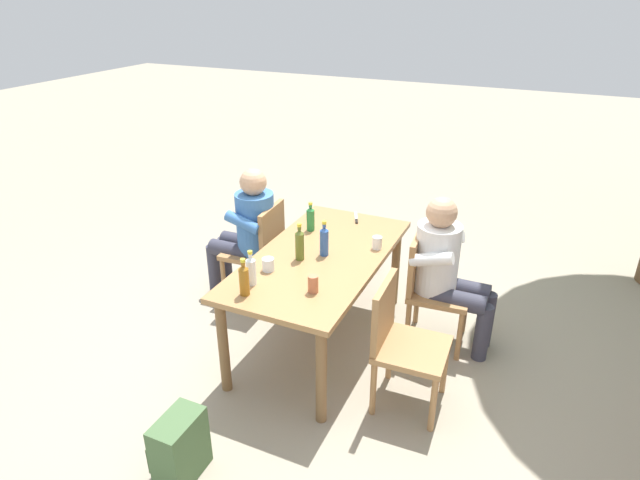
# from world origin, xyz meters

# --- Properties ---
(ground_plane) EXTENTS (24.00, 24.00, 0.00)m
(ground_plane) POSITION_xyz_m (0.00, 0.00, 0.00)
(ground_plane) COLOR gray
(dining_table) EXTENTS (1.69, 0.87, 0.75)m
(dining_table) POSITION_xyz_m (0.00, 0.00, 0.66)
(dining_table) COLOR #A37547
(dining_table) RESTS_ON ground_plane
(chair_far_left) EXTENTS (0.47, 0.47, 0.87)m
(chair_far_left) POSITION_xyz_m (-0.37, 0.73, 0.49)
(chair_far_left) COLOR #A37547
(chair_far_left) RESTS_ON ground_plane
(chair_near_left) EXTENTS (0.47, 0.47, 0.87)m
(chair_near_left) POSITION_xyz_m (-0.39, -0.73, 0.49)
(chair_near_left) COLOR #A37547
(chair_near_left) RESTS_ON ground_plane
(chair_far_right) EXTENTS (0.46, 0.46, 0.87)m
(chair_far_right) POSITION_xyz_m (0.38, 0.73, 0.49)
(chair_far_right) COLOR #A37547
(chair_far_right) RESTS_ON ground_plane
(person_in_white_shirt) EXTENTS (0.47, 0.61, 1.18)m
(person_in_white_shirt) POSITION_xyz_m (-0.38, 0.84, 0.66)
(person_in_white_shirt) COLOR white
(person_in_white_shirt) RESTS_ON ground_plane
(person_in_plaid_shirt) EXTENTS (0.47, 0.61, 1.18)m
(person_in_plaid_shirt) POSITION_xyz_m (-0.38, -0.84, 0.66)
(person_in_plaid_shirt) COLOR #3D70B2
(person_in_plaid_shirt) RESTS_ON ground_plane
(bottle_blue) EXTENTS (0.06, 0.06, 0.26)m
(bottle_blue) POSITION_xyz_m (-0.02, 0.03, 0.86)
(bottle_blue) COLOR #2D56A3
(bottle_blue) RESTS_ON dining_table
(bottle_amber) EXTENTS (0.06, 0.06, 0.25)m
(bottle_amber) POSITION_xyz_m (0.69, -0.21, 0.86)
(bottle_amber) COLOR #996019
(bottle_amber) RESTS_ON dining_table
(bottle_green) EXTENTS (0.06, 0.06, 0.24)m
(bottle_green) POSITION_xyz_m (-0.36, -0.25, 0.85)
(bottle_green) COLOR #287A38
(bottle_green) RESTS_ON dining_table
(bottle_clear) EXTENTS (0.06, 0.06, 0.24)m
(bottle_clear) POSITION_xyz_m (0.56, -0.24, 0.85)
(bottle_clear) COLOR white
(bottle_clear) RESTS_ON dining_table
(bottle_olive) EXTENTS (0.06, 0.06, 0.28)m
(bottle_olive) POSITION_xyz_m (0.12, -0.10, 0.87)
(bottle_olive) COLOR #566623
(bottle_olive) RESTS_ON dining_table
(cup_white) EXTENTS (0.07, 0.07, 0.09)m
(cup_white) POSITION_xyz_m (-0.27, 0.34, 0.80)
(cup_white) COLOR white
(cup_white) RESTS_ON dining_table
(cup_terracotta) EXTENTS (0.07, 0.07, 0.12)m
(cup_terracotta) POSITION_xyz_m (0.48, 0.17, 0.81)
(cup_terracotta) COLOR #BC6B47
(cup_terracotta) RESTS_ON dining_table
(cup_glass) EXTENTS (0.08, 0.08, 0.09)m
(cup_glass) POSITION_xyz_m (0.35, -0.23, 0.79)
(cup_glass) COLOR silver
(cup_glass) RESTS_ON dining_table
(table_knife) EXTENTS (0.23, 0.11, 0.01)m
(table_knife) POSITION_xyz_m (-0.72, 0.01, 0.75)
(table_knife) COLOR silver
(table_knife) RESTS_ON dining_table
(backpack_by_near_side) EXTENTS (0.31, 0.25, 0.40)m
(backpack_by_near_side) POSITION_xyz_m (1.47, -0.20, 0.19)
(backpack_by_near_side) COLOR #47663D
(backpack_by_near_side) RESTS_ON ground_plane
(backpack_by_far_side) EXTENTS (0.34, 0.22, 0.40)m
(backpack_by_far_side) POSITION_xyz_m (-1.27, -0.17, 0.19)
(backpack_by_far_side) COLOR maroon
(backpack_by_far_side) RESTS_ON ground_plane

